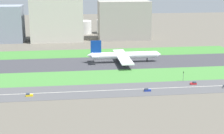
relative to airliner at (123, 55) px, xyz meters
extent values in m
plane|color=#5B564C|center=(-24.91, 0.00, -6.23)|extent=(800.00, 800.00, 0.00)
cube|color=#38383D|center=(-24.91, 0.00, -6.18)|extent=(280.00, 46.00, 0.10)
cube|color=#3D7A33|center=(-24.91, 41.00, -6.18)|extent=(280.00, 36.00, 0.10)
cube|color=#427F38|center=(-24.91, -41.00, -6.18)|extent=(280.00, 36.00, 0.10)
cube|color=#4C4C4F|center=(-24.91, -73.00, -6.18)|extent=(280.00, 28.00, 0.10)
cube|color=silver|center=(-24.91, -73.00, -6.13)|extent=(266.00, 0.50, 0.01)
cylinder|color=white|center=(1.68, 0.00, 0.07)|extent=(56.00, 6.00, 6.00)
cone|color=white|center=(31.68, 0.00, 0.07)|extent=(4.00, 5.70, 5.70)
cone|color=white|center=(-28.82, 0.00, 0.87)|extent=(5.00, 5.40, 5.40)
cube|color=navy|center=(-23.32, 0.00, 8.07)|extent=(9.00, 0.80, 11.00)
cube|color=white|center=(-24.32, 0.00, 1.07)|extent=(6.00, 16.00, 0.60)
cube|color=white|center=(-0.32, 15.00, -1.13)|extent=(10.00, 26.00, 1.00)
cylinder|color=gray|center=(0.68, 9.00, -3.33)|extent=(5.00, 3.20, 3.20)
cube|color=white|center=(-0.32, -15.00, -1.13)|extent=(10.00, 26.00, 1.00)
cylinder|color=gray|center=(0.68, -9.00, -3.33)|extent=(5.00, 3.20, 3.20)
cylinder|color=black|center=(21.28, 0.00, -4.53)|extent=(1.00, 1.00, 3.20)
cylinder|color=black|center=(-2.32, 3.50, -4.53)|extent=(1.00, 1.00, 3.20)
cylinder|color=black|center=(-2.32, -3.50, -4.53)|extent=(1.00, 1.00, 3.20)
cube|color=#B2191E|center=(38.08, -68.00, -5.58)|extent=(4.40, 1.80, 1.10)
cube|color=#333D4C|center=(38.88, -68.00, -4.58)|extent=(2.20, 1.66, 0.90)
cube|color=yellow|center=(-71.34, -78.00, -5.58)|extent=(4.40, 1.80, 1.10)
cube|color=#333D4C|center=(-72.14, -78.00, -4.58)|extent=(2.20, 1.66, 0.90)
cube|color=navy|center=(3.57, -78.00, -5.58)|extent=(4.40, 1.80, 1.10)
cube|color=#333D4C|center=(2.77, -78.00, -4.58)|extent=(2.20, 1.66, 0.90)
cylinder|color=#4C4C51|center=(33.51, -60.00, -3.13)|extent=(0.24, 0.24, 6.00)
cube|color=black|center=(33.51, -60.00, 0.47)|extent=(0.36, 0.36, 1.20)
sphere|color=#19D826|center=(33.51, -60.20, 0.77)|extent=(0.24, 0.24, 0.24)
cube|color=gray|center=(-114.91, 114.00, 14.14)|extent=(36.14, 29.83, 40.75)
cube|color=beige|center=(-58.70, 114.00, 18.89)|extent=(58.84, 34.97, 50.25)
cube|color=#9E998E|center=(19.19, 114.00, 16.16)|extent=(59.74, 29.33, 44.79)
cylinder|color=silver|center=(-26.15, 159.00, 2.19)|extent=(19.96, 19.96, 16.84)
cylinder|color=silver|center=(1.90, 159.00, 2.65)|extent=(22.16, 22.16, 17.76)
cylinder|color=silver|center=(37.70, 159.00, 1.26)|extent=(25.39, 25.39, 14.99)
camera|label=1|loc=(-45.83, -282.12, 65.42)|focal=54.57mm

